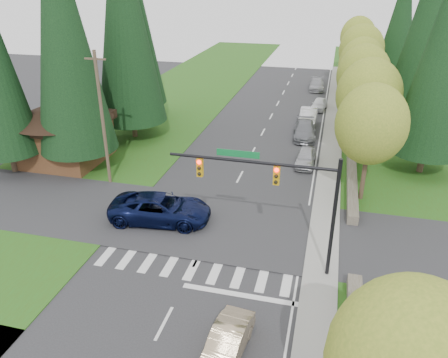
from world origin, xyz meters
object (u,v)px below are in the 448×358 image
at_px(parked_car_a, 306,157).
at_px(parked_car_b, 305,131).
at_px(suv_navy, 161,209).
at_px(parked_car_e, 317,85).
at_px(sedan_champagne, 227,343).
at_px(parked_car_d, 319,104).
at_px(parked_car_c, 308,116).

height_order(parked_car_a, parked_car_b, parked_car_b).
bearing_deg(suv_navy, parked_car_e, -17.99).
relative_size(sedan_champagne, parked_car_e, 0.83).
distance_m(sedan_champagne, suv_navy, 11.86).
height_order(parked_car_a, parked_car_d, parked_car_a).
height_order(suv_navy, parked_car_d, suv_navy).
xyz_separation_m(parked_car_b, parked_car_c, (0.00, 4.45, 0.08)).
bearing_deg(suv_navy, parked_car_d, -23.27).
distance_m(parked_car_d, parked_car_e, 9.56).
height_order(parked_car_a, parked_car_e, parked_car_e).
bearing_deg(parked_car_c, parked_car_d, 82.21).
height_order(parked_car_d, parked_car_e, parked_car_e).
height_order(parked_car_b, parked_car_c, parked_car_c).
relative_size(suv_navy, parked_car_d, 1.70).
relative_size(sedan_champagne, parked_car_a, 1.00).
relative_size(parked_car_b, parked_car_e, 1.05).
distance_m(sedan_champagne, parked_car_a, 21.33).
relative_size(sedan_champagne, parked_car_c, 0.80).
bearing_deg(parked_car_a, sedan_champagne, -92.80).
height_order(parked_car_b, parked_car_d, parked_car_b).
distance_m(suv_navy, parked_car_b, 19.82).
bearing_deg(suv_navy, parked_car_c, -25.30).
distance_m(parked_car_a, parked_car_e, 26.42).
bearing_deg(parked_car_b, parked_car_c, 85.51).
relative_size(sedan_champagne, suv_navy, 0.61).
relative_size(parked_car_d, parked_car_e, 0.80).
xyz_separation_m(sedan_champagne, parked_car_a, (1.58, 21.27, 0.02)).
height_order(sedan_champagne, parked_car_b, parked_car_b).
bearing_deg(parked_car_a, parked_car_e, 92.87).
bearing_deg(parked_car_b, sedan_champagne, -96.39).
bearing_deg(sedan_champagne, suv_navy, 130.95).
bearing_deg(parked_car_d, parked_car_e, 102.20).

